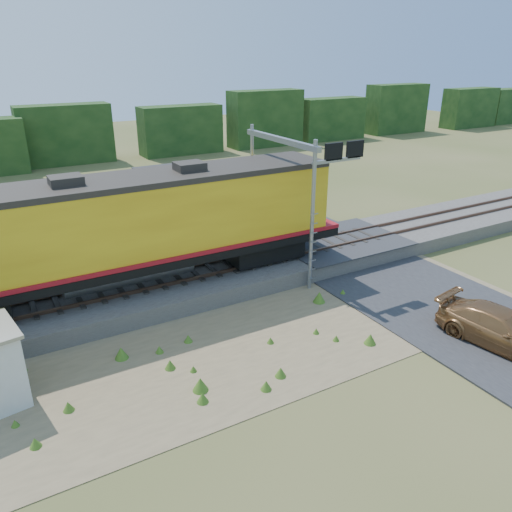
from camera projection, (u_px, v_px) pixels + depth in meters
ground at (295, 334)px, 20.26m from camera, size 140.00×140.00×0.00m
ballast at (228, 273)px, 24.92m from camera, size 70.00×5.00×0.80m
rails at (228, 264)px, 24.74m from camera, size 70.00×1.54×0.16m
dirt_shoulder at (246, 341)px, 19.74m from camera, size 26.00×8.00×0.03m
road at (407, 288)px, 24.05m from camera, size 7.00×66.00×0.86m
tree_line_north at (82, 134)px, 49.58m from camera, size 130.00×3.00×6.50m
weed_clumps at (216, 357)px, 18.73m from camera, size 15.00×6.20×0.56m
locomotive at (117, 229)px, 21.30m from camera, size 20.99×3.20×5.41m
signal_gantry at (294, 170)px, 24.06m from camera, size 2.83×6.20×7.14m
car at (502, 329)px, 19.25m from camera, size 2.86×5.27×1.45m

